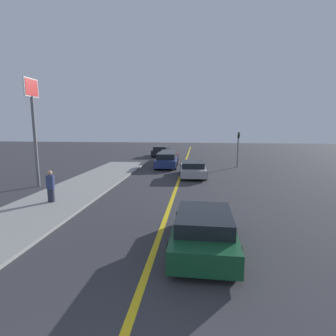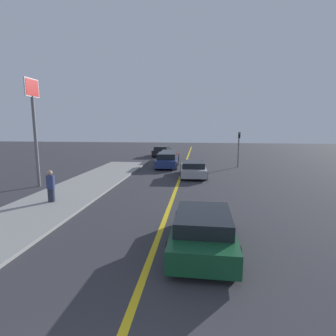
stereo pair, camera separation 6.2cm
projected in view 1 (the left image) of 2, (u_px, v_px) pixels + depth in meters
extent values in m
cube|color=gold|center=(180.00, 178.00, 19.82)|extent=(0.20, 60.00, 0.01)
cube|color=gray|center=(72.00, 193.00, 15.19)|extent=(3.81, 25.24, 0.13)
cube|color=#144728|center=(204.00, 232.00, 8.41)|extent=(1.95, 4.27, 0.63)
cube|color=black|center=(204.00, 219.00, 8.12)|extent=(1.70, 2.36, 0.43)
cylinder|color=black|center=(179.00, 221.00, 9.84)|extent=(0.23, 0.72, 0.72)
cylinder|color=black|center=(228.00, 223.00, 9.61)|extent=(0.23, 0.72, 0.72)
cylinder|color=black|center=(171.00, 255.00, 7.26)|extent=(0.23, 0.72, 0.72)
cylinder|color=black|center=(237.00, 259.00, 7.03)|extent=(0.23, 0.72, 0.72)
cube|color=#9E9EA3|center=(193.00, 170.00, 20.42)|extent=(2.08, 4.42, 0.57)
cube|color=black|center=(193.00, 164.00, 20.13)|extent=(1.76, 2.46, 0.41)
cylinder|color=black|center=(182.00, 169.00, 21.82)|extent=(0.25, 0.72, 0.71)
cylinder|color=black|center=(203.00, 169.00, 21.70)|extent=(0.25, 0.72, 0.71)
cylinder|color=black|center=(181.00, 175.00, 19.17)|extent=(0.25, 0.72, 0.71)
cylinder|color=black|center=(206.00, 175.00, 19.05)|extent=(0.25, 0.72, 0.71)
cube|color=navy|center=(167.00, 162.00, 24.87)|extent=(2.03, 4.58, 0.66)
cube|color=black|center=(166.00, 156.00, 24.55)|extent=(1.74, 2.54, 0.52)
cylinder|color=black|center=(159.00, 161.00, 26.35)|extent=(0.24, 0.71, 0.71)
cylinder|color=black|center=(177.00, 162.00, 26.20)|extent=(0.24, 0.71, 0.71)
cylinder|color=black|center=(156.00, 166.00, 23.59)|extent=(0.24, 0.71, 0.71)
cylinder|color=black|center=(175.00, 166.00, 23.45)|extent=(0.24, 0.71, 0.71)
cube|color=maroon|center=(169.00, 157.00, 28.85)|extent=(2.02, 4.75, 0.61)
cube|color=black|center=(169.00, 153.00, 28.53)|extent=(1.73, 2.64, 0.42)
cylinder|color=black|center=(162.00, 157.00, 30.37)|extent=(0.25, 0.73, 0.72)
cylinder|color=black|center=(177.00, 157.00, 30.23)|extent=(0.25, 0.73, 0.72)
cylinder|color=black|center=(159.00, 160.00, 27.51)|extent=(0.25, 0.73, 0.72)
cylinder|color=black|center=(176.00, 160.00, 27.37)|extent=(0.25, 0.73, 0.72)
cube|color=black|center=(161.00, 152.00, 34.09)|extent=(2.05, 4.32, 0.66)
cube|color=black|center=(161.00, 148.00, 33.79)|extent=(1.74, 2.40, 0.43)
cylinder|color=black|center=(157.00, 152.00, 35.53)|extent=(0.25, 0.72, 0.71)
cylinder|color=black|center=(170.00, 152.00, 35.26)|extent=(0.25, 0.72, 0.71)
cylinder|color=black|center=(153.00, 154.00, 32.97)|extent=(0.25, 0.72, 0.71)
cylinder|color=black|center=(166.00, 154.00, 32.70)|extent=(0.25, 0.72, 0.71)
cylinder|color=#282D3D|center=(51.00, 195.00, 13.10)|extent=(0.33, 0.33, 0.67)
cylinder|color=navy|center=(50.00, 182.00, 12.99)|extent=(0.39, 0.39, 0.67)
sphere|color=tan|center=(50.00, 173.00, 12.92)|extent=(0.25, 0.25, 0.25)
cylinder|color=slate|center=(238.00, 150.00, 24.74)|extent=(0.12, 0.12, 3.30)
cube|color=black|center=(239.00, 135.00, 24.35)|extent=(0.18, 0.18, 0.55)
sphere|color=green|center=(239.00, 133.00, 24.23)|extent=(0.14, 0.14, 0.14)
cylinder|color=slate|center=(35.00, 142.00, 16.54)|extent=(0.20, 0.20, 5.71)
cube|color=silver|center=(31.00, 88.00, 16.01)|extent=(0.08, 1.36, 1.11)
cube|color=red|center=(31.00, 88.00, 16.01)|extent=(0.12, 1.24, 0.99)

